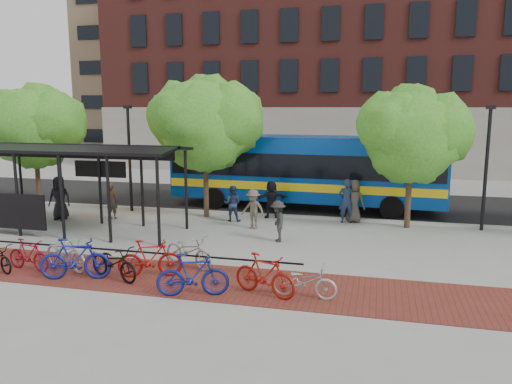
% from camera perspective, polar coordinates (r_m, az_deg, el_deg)
% --- Properties ---
extents(ground, '(160.00, 160.00, 0.00)m').
position_cam_1_polar(ground, '(19.55, -0.61, -5.31)').
color(ground, '#9E9E99').
rests_on(ground, ground).
extents(asphalt_street, '(160.00, 8.00, 0.01)m').
position_cam_1_polar(asphalt_street, '(27.18, 3.65, -1.02)').
color(asphalt_street, black).
rests_on(asphalt_street, ground).
extents(curb, '(160.00, 0.25, 0.12)m').
position_cam_1_polar(curb, '(23.32, 1.87, -2.68)').
color(curb, '#B7B7B2').
rests_on(curb, ground).
extents(brick_strip, '(24.00, 3.00, 0.01)m').
position_cam_1_polar(brick_strip, '(15.74, -12.48, -9.33)').
color(brick_strip, maroon).
rests_on(brick_strip, ground).
extents(bike_rack_rail, '(12.00, 0.05, 0.95)m').
position_cam_1_polar(bike_rack_rail, '(17.08, -15.07, -7.92)').
color(bike_rack_rail, black).
rests_on(bike_rack_rail, ground).
extents(building_brick, '(55.00, 14.00, 20.00)m').
position_cam_1_polar(building_brick, '(44.84, 21.41, 15.42)').
color(building_brick, maroon).
rests_on(building_brick, ground).
extents(building_tower, '(22.00, 22.00, 30.00)m').
position_cam_1_polar(building_tower, '(62.64, -5.87, 18.84)').
color(building_tower, '#7A664C').
rests_on(building_tower, ground).
extents(bus_shelter, '(10.60, 3.07, 3.60)m').
position_cam_1_polar(bus_shelter, '(22.07, -21.89, 3.64)').
color(bus_shelter, black).
rests_on(bus_shelter, ground).
extents(tree_a, '(4.90, 4.00, 6.18)m').
position_cam_1_polar(tree_a, '(27.31, -23.84, 7.17)').
color(tree_a, '#382619').
rests_on(tree_a, ground).
extents(tree_b, '(5.15, 4.20, 6.47)m').
position_cam_1_polar(tree_b, '(22.94, -5.60, 8.16)').
color(tree_b, '#382619').
rests_on(tree_b, ground).
extents(tree_c, '(4.66, 3.80, 5.92)m').
position_cam_1_polar(tree_c, '(21.68, 17.59, 6.59)').
color(tree_c, '#382619').
rests_on(tree_c, ground).
extents(lamp_post_left, '(0.35, 0.20, 5.12)m').
position_cam_1_polar(lamp_post_left, '(24.94, -14.26, 4.09)').
color(lamp_post_left, black).
rests_on(lamp_post_left, ground).
extents(lamp_post_right, '(0.35, 0.20, 5.12)m').
position_cam_1_polar(lamp_post_right, '(22.40, 24.84, 2.87)').
color(lamp_post_right, black).
rests_on(lamp_post_right, ground).
extents(bus, '(13.52, 3.60, 3.62)m').
position_cam_1_polar(bus, '(25.05, 5.63, 2.83)').
color(bus, '#083B93').
rests_on(bus, ground).
extents(bike_1, '(1.73, 0.76, 1.01)m').
position_cam_1_polar(bike_1, '(17.26, -24.57, -6.55)').
color(bike_1, maroon).
rests_on(bike_1, ground).
extents(bike_2, '(2.16, 1.43, 1.07)m').
position_cam_1_polar(bike_2, '(16.88, -20.90, -6.53)').
color(bike_2, '#99999C').
rests_on(bike_2, ground).
extents(bike_3, '(2.18, 1.17, 1.26)m').
position_cam_1_polar(bike_3, '(15.81, -19.99, -7.22)').
color(bike_3, navy).
rests_on(bike_3, ground).
extents(bike_4, '(2.08, 1.37, 1.03)m').
position_cam_1_polar(bike_4, '(15.53, -15.95, -7.75)').
color(bike_4, black).
rests_on(bike_4, ground).
extents(bike_5, '(2.00, 1.18, 1.16)m').
position_cam_1_polar(bike_5, '(15.44, -12.00, -7.44)').
color(bike_5, maroon).
rests_on(bike_5, ground).
extents(bike_6, '(2.13, 1.48, 1.06)m').
position_cam_1_polar(bike_6, '(16.21, -7.72, -6.66)').
color(bike_6, gray).
rests_on(bike_6, ground).
extents(bike_7, '(2.05, 1.12, 1.19)m').
position_cam_1_polar(bike_7, '(13.75, -7.25, -9.41)').
color(bike_7, navy).
rests_on(bike_7, ground).
extents(bike_9, '(1.99, 1.19, 1.16)m').
position_cam_1_polar(bike_9, '(13.70, 0.98, -9.47)').
color(bike_9, '#9C190E').
rests_on(bike_9, ground).
extents(bike_10, '(1.79, 0.70, 0.93)m').
position_cam_1_polar(bike_10, '(13.64, 5.56, -10.11)').
color(bike_10, '#B1B2B4').
rests_on(bike_10, ground).
extents(pedestrian_0, '(1.10, 0.85, 1.98)m').
position_cam_1_polar(pedestrian_0, '(24.31, -21.53, -0.62)').
color(pedestrian_0, black).
rests_on(pedestrian_0, ground).
extents(pedestrian_1, '(0.64, 0.45, 1.65)m').
position_cam_1_polar(pedestrian_1, '(23.75, -16.15, -0.95)').
color(pedestrian_1, '#36302B').
rests_on(pedestrian_1, ground).
extents(pedestrian_2, '(0.83, 0.68, 1.61)m').
position_cam_1_polar(pedestrian_2, '(22.29, -2.73, -1.32)').
color(pedestrian_2, '#202F4B').
rests_on(pedestrian_2, ground).
extents(pedestrian_3, '(1.19, 0.86, 1.67)m').
position_cam_1_polar(pedestrian_3, '(20.86, -0.33, -2.00)').
color(pedestrian_3, brown).
rests_on(pedestrian_3, ground).
extents(pedestrian_5, '(1.67, 1.12, 1.73)m').
position_cam_1_polar(pedestrian_5, '(22.97, 1.77, -0.83)').
color(pedestrian_5, black).
rests_on(pedestrian_5, ground).
extents(pedestrian_6, '(1.08, 0.89, 1.91)m').
position_cam_1_polar(pedestrian_6, '(22.46, 11.15, -1.02)').
color(pedestrian_6, '#453D37').
rests_on(pedestrian_6, ground).
extents(pedestrian_7, '(0.81, 0.64, 1.96)m').
position_cam_1_polar(pedestrian_7, '(22.28, 10.28, -1.02)').
color(pedestrian_7, '#202D4B').
rests_on(pedestrian_7, ground).
extents(pedestrian_9, '(0.87, 1.15, 1.58)m').
position_cam_1_polar(pedestrian_9, '(18.93, 2.52, -3.36)').
color(pedestrian_9, '#282828').
rests_on(pedestrian_9, ground).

